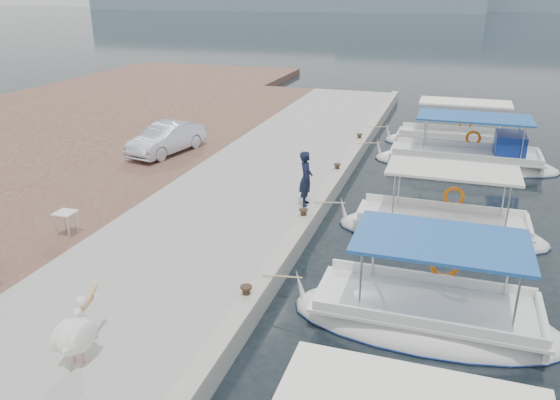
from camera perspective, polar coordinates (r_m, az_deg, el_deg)
The scene contains 13 objects.
ground at distance 16.09m, azimuth 2.20°, elevation -5.75°, with size 400.00×400.00×0.00m, color black.
concrete_quay at distance 21.22m, azimuth -1.93°, elevation 1.83°, with size 6.00×40.00×0.50m, color gray.
quay_curb at distance 20.40m, azimuth 5.44°, elevation 1.85°, with size 0.44×40.00×0.12m, color #A39F90.
cobblestone_strip at distance 23.31m, azimuth -13.60°, elevation 3.03°, with size 4.00×40.00×0.50m, color brown.
fishing_caique_b at distance 13.33m, azimuth 14.91°, elevation -12.10°, with size 6.24×2.55×2.83m.
fishing_caique_c at distance 17.94m, azimuth 16.40°, elevation -3.24°, with size 6.47×2.14×2.83m.
fishing_caique_d at distance 25.31m, azimuth 18.92°, elevation 3.74°, with size 7.80×2.54×2.83m.
fishing_caique_e at distance 28.49m, azimuth 17.98°, elevation 5.61°, with size 7.09×2.13×2.83m.
mooring_bollards at distance 17.20m, azimuth 2.46°, elevation -1.36°, with size 0.28×20.28×0.33m.
pelican at distance 11.44m, azimuth -20.58°, elevation -12.96°, with size 0.70×1.57×1.21m.
fisherman at distance 18.05m, azimuth 2.73°, elevation 2.25°, with size 0.68×0.45×1.86m, color black.
parked_car at distance 24.56m, azimuth -11.76°, elevation 6.31°, with size 1.39×3.99×1.31m, color silver.
folding_table at distance 17.11m, azimuth -21.47°, elevation -1.83°, with size 0.55×0.55×0.73m.
Camera 1 is at (3.80, -13.83, 7.29)m, focal length 35.00 mm.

